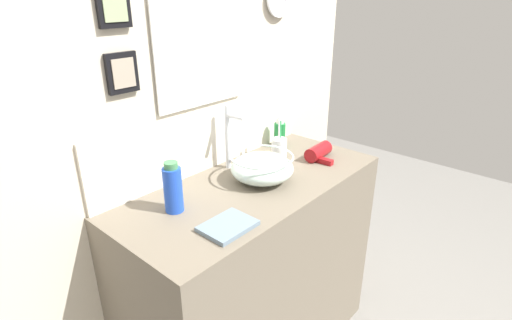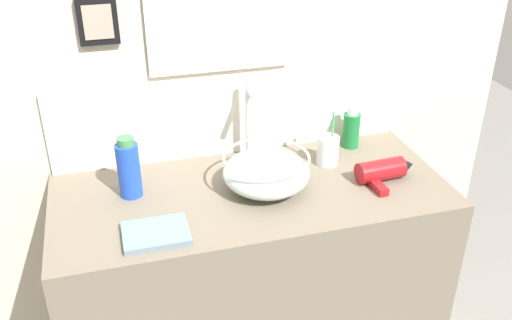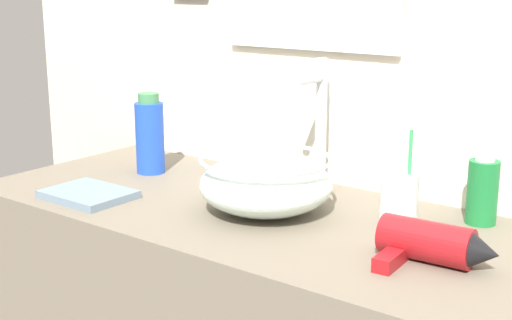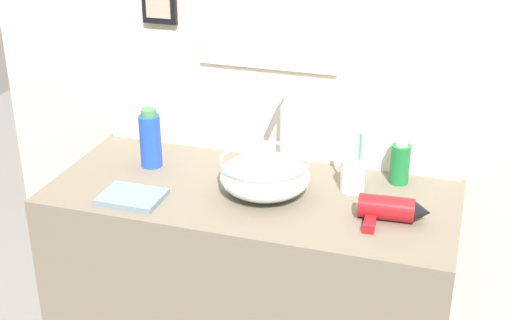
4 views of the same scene
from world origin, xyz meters
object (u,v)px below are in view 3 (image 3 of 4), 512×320
(glass_bowl_sink, at_px, (266,183))
(hair_drier, at_px, (433,244))
(soap_dispenser, at_px, (150,135))
(hand_towel, at_px, (88,194))
(faucet, at_px, (319,117))
(toothbrush_cup, at_px, (399,197))
(spray_bottle, at_px, (483,189))

(glass_bowl_sink, distance_m, hair_drier, 0.37)
(soap_dispenser, bearing_deg, hand_towel, -78.86)
(faucet, height_order, soap_dispenser, faucet)
(faucet, xyz_separation_m, toothbrush_cup, (0.24, -0.09, -0.11))
(glass_bowl_sink, bearing_deg, faucet, 90.00)
(hair_drier, distance_m, hand_towel, 0.73)
(hair_drier, bearing_deg, toothbrush_cup, 132.49)
(hair_drier, bearing_deg, soap_dispenser, 170.91)
(spray_bottle, bearing_deg, hand_towel, -154.33)
(glass_bowl_sink, relative_size, hair_drier, 1.34)
(glass_bowl_sink, bearing_deg, spray_bottle, 28.02)
(faucet, height_order, toothbrush_cup, faucet)
(spray_bottle, xyz_separation_m, hand_towel, (-0.71, -0.34, -0.06))
(glass_bowl_sink, relative_size, spray_bottle, 1.76)
(spray_bottle, bearing_deg, soap_dispenser, -171.30)
(glass_bowl_sink, height_order, toothbrush_cup, toothbrush_cup)
(spray_bottle, bearing_deg, glass_bowl_sink, -151.98)
(spray_bottle, distance_m, hand_towel, 0.79)
(spray_bottle, bearing_deg, faucet, -179.37)
(glass_bowl_sink, distance_m, spray_bottle, 0.41)
(soap_dispenser, relative_size, spray_bottle, 1.28)
(hand_towel, bearing_deg, toothbrush_cup, 22.82)
(glass_bowl_sink, bearing_deg, soap_dispenser, 169.14)
(hair_drier, bearing_deg, hand_towel, -171.79)
(glass_bowl_sink, distance_m, toothbrush_cup, 0.26)
(faucet, relative_size, spray_bottle, 1.93)
(toothbrush_cup, xyz_separation_m, soap_dispenser, (-0.64, -0.02, 0.04))
(toothbrush_cup, xyz_separation_m, hand_towel, (-0.59, -0.25, -0.04))
(hand_towel, bearing_deg, hair_drier, 8.21)
(hair_drier, distance_m, soap_dispenser, 0.78)
(soap_dispenser, distance_m, spray_bottle, 0.77)
(glass_bowl_sink, distance_m, hand_towel, 0.39)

